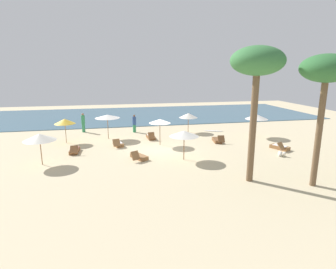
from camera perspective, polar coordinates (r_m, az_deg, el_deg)
The scene contains 21 objects.
ground_plane at distance 23.04m, azimuth -1.92°, elevation -2.75°, with size 60.00×60.00×0.00m, color beige.
ocean_water at distance 39.52m, azimuth -6.17°, elevation 3.91°, with size 48.00×16.00×0.06m, color #3D6075.
umbrella_0 at distance 23.59m, azimuth -1.65°, elevation 2.71°, with size 1.81×1.81×2.21m.
umbrella_1 at distance 26.27m, azimuth -12.12°, elevation 3.58°, with size 2.25×2.25×2.23m.
umbrella_2 at distance 25.80m, azimuth -20.09°, elevation 2.51°, with size 1.77×1.77×2.12m.
umbrella_3 at distance 19.71m, azimuth 3.27°, elevation 0.19°, with size 2.05×2.05×2.10m.
umbrella_4 at distance 27.70m, azimuth 17.42°, elevation 3.43°, with size 2.07×2.07×2.15m.
umbrella_5 at distance 20.45m, azimuth -24.46°, elevation -0.49°, with size 2.11×2.11×2.13m.
umbrella_6 at distance 28.55m, azimuth 4.12°, elevation 3.86°, with size 1.86×1.86×1.96m.
lounger_0 at distance 20.36m, azimuth -5.90°, elevation -4.45°, with size 1.29×1.73×0.73m.
lounger_1 at distance 26.07m, azimuth -3.48°, elevation -0.48°, with size 0.70×1.68×0.74m.
lounger_2 at distance 24.32m, azimuth 21.61°, elevation -2.40°, with size 1.27×1.75×0.72m.
lounger_3 at distance 25.25m, azimuth 9.92°, elevation -1.12°, with size 0.83×1.75×0.70m.
lounger_4 at distance 24.00m, azimuth -10.02°, elevation -1.86°, with size 0.93×1.75×0.72m.
lounger_5 at distance 22.91m, azimuth -18.31°, elevation -3.06°, with size 0.70×1.73×0.68m.
person_0 at distance 29.92m, azimuth -16.71°, elevation 2.34°, with size 0.49×0.49×1.95m.
person_1 at distance 28.77m, azimuth -6.81°, elevation 2.21°, with size 0.52×0.52×1.80m.
palm_1 at distance 16.00m, azimuth 17.53°, elevation 13.20°, with size 2.85×2.85×7.49m.
palm_3 at distance 16.66m, azimuth 29.29°, elevation 10.88°, with size 2.63×2.63×7.04m.
dog at distance 22.51m, azimuth 21.75°, elevation -3.58°, with size 0.64×0.77×0.37m.
surfboard at distance 29.60m, azimuth 9.15°, elevation 0.73°, with size 1.98×1.25×0.07m.
Camera 1 is at (-3.77, -21.84, 6.28)m, focal length 30.25 mm.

